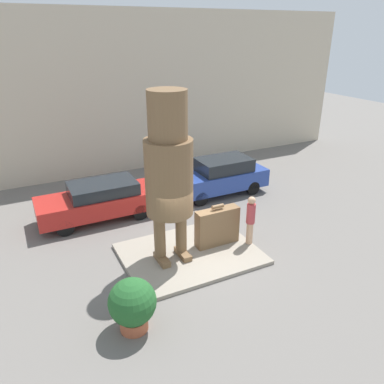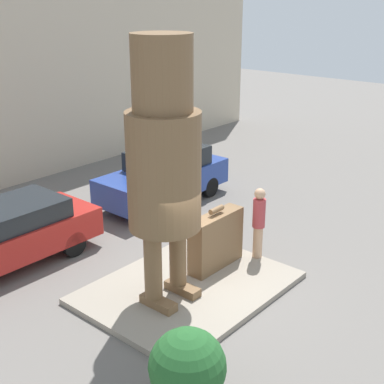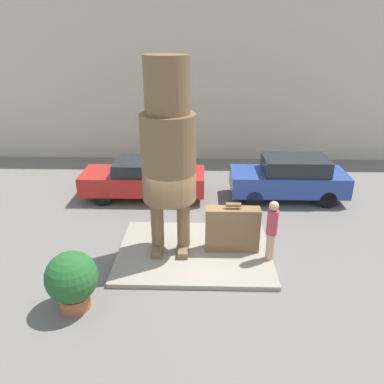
{
  "view_description": "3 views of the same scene",
  "coord_description": "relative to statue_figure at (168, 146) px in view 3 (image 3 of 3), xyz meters",
  "views": [
    {
      "loc": [
        -4.63,
        -9.41,
        6.85
      ],
      "look_at": [
        0.05,
        -0.04,
        2.29
      ],
      "focal_mm": 35.0,
      "sensor_mm": 36.0,
      "label": 1
    },
    {
      "loc": [
        -7.6,
        -6.64,
        6.05
      ],
      "look_at": [
        0.33,
        0.18,
        2.13
      ],
      "focal_mm": 50.0,
      "sensor_mm": 36.0,
      "label": 2
    },
    {
      "loc": [
        0.19,
        -9.19,
        5.88
      ],
      "look_at": [
        -0.06,
        -0.25,
        2.04
      ],
      "focal_mm": 35.0,
      "sensor_mm": 36.0,
      "label": 3
    }
  ],
  "objects": [
    {
      "name": "ground_plane",
      "position": [
        0.67,
        -0.02,
        -3.21
      ],
      "size": [
        60.0,
        60.0,
        0.0
      ],
      "primitive_type": "plane",
      "color": "slate"
    },
    {
      "name": "building_backdrop",
      "position": [
        0.67,
        9.07,
        0.7
      ],
      "size": [
        28.0,
        0.6,
        7.83
      ],
      "color": "beige",
      "rests_on": "ground_plane"
    },
    {
      "name": "pedestal",
      "position": [
        0.67,
        -0.02,
        -3.15
      ],
      "size": [
        4.33,
        3.31,
        0.13
      ],
      "color": "gray",
      "rests_on": "ground_plane"
    },
    {
      "name": "parked_car_blue",
      "position": [
        4.15,
        3.97,
        -2.36
      ],
      "size": [
        4.26,
        1.71,
        1.64
      ],
      "rotation": [
        0.0,
        0.0,
        3.14
      ],
      "color": "#284293",
      "rests_on": "ground_plane"
    },
    {
      "name": "tourist",
      "position": [
        2.74,
        -0.39,
        -2.13
      ],
      "size": [
        0.29,
        0.29,
        1.73
      ],
      "color": "tan",
      "rests_on": "pedestal"
    },
    {
      "name": "statue_figure",
      "position": [
        0.0,
        0.0,
        0.0
      ],
      "size": [
        1.43,
        1.43,
        5.27
      ],
      "color": "brown",
      "rests_on": "pedestal"
    },
    {
      "name": "giant_suitcase",
      "position": [
        1.74,
        0.08,
        -2.43
      ],
      "size": [
        1.51,
        0.42,
        1.46
      ],
      "color": "brown",
      "rests_on": "pedestal"
    },
    {
      "name": "parked_car_red",
      "position": [
        -1.29,
        3.94,
        -2.41
      ],
      "size": [
        4.59,
        1.74,
        1.48
      ],
      "rotation": [
        0.0,
        0.0,
        3.14
      ],
      "color": "#B2231E",
      "rests_on": "ground_plane"
    },
    {
      "name": "planter_pot",
      "position": [
        -2.03,
        -2.35,
        -2.44
      ],
      "size": [
        1.18,
        1.18,
        1.42
      ],
      "color": "#AD5638",
      "rests_on": "ground_plane"
    }
  ]
}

